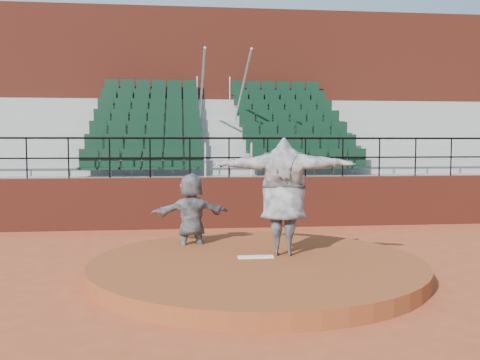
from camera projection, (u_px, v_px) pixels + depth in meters
name	position (u px, v px, depth m)	size (l,w,h in m)	color
ground	(257.00, 275.00, 8.85)	(90.00, 90.00, 0.00)	#AC4827
pitchers_mound	(257.00, 267.00, 8.84)	(5.50, 5.50, 0.25)	brown
pitching_rubber	(256.00, 257.00, 8.98)	(0.60, 0.15, 0.03)	white
boundary_wall	(229.00, 202.00, 13.76)	(24.00, 0.30, 1.30)	maroon
wall_railing	(229.00, 149.00, 13.67)	(24.04, 0.05, 1.03)	black
seating_deck	(219.00, 166.00, 17.32)	(24.00, 5.97, 4.63)	gray
press_box_facade	(211.00, 108.00, 21.09)	(24.00, 3.00, 7.10)	maroon
pitcher	(283.00, 196.00, 9.18)	(2.49, 0.68, 2.02)	black
fielder	(191.00, 215.00, 10.14)	(1.49, 0.48, 1.61)	black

